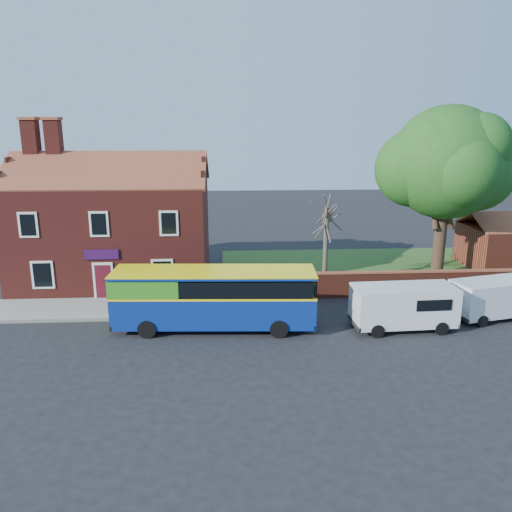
{
  "coord_description": "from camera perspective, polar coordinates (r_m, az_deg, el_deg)",
  "views": [
    {
      "loc": [
        0.36,
        -21.34,
        10.04
      ],
      "look_at": [
        1.94,
        5.0,
        3.2
      ],
      "focal_mm": 35.0,
      "sensor_mm": 36.0,
      "label": 1
    }
  ],
  "objects": [
    {
      "name": "large_tree",
      "position": [
        35.93,
        20.95,
        9.58
      ],
      "size": [
        9.42,
        7.45,
        11.49
      ],
      "color": "black",
      "rests_on": "ground"
    },
    {
      "name": "pavement",
      "position": [
        29.79,
        -17.62,
        -5.75
      ],
      "size": [
        18.0,
        3.5,
        0.12
      ],
      "primitive_type": "cube",
      "color": "gray",
      "rests_on": "ground"
    },
    {
      "name": "shop_building",
      "position": [
        34.3,
        -15.82,
        2.84
      ],
      "size": [
        12.3,
        8.13,
        10.5
      ],
      "color": "maroon",
      "rests_on": "ground"
    },
    {
      "name": "bus",
      "position": [
        25.42,
        -5.52,
        -4.55
      ],
      "size": [
        10.27,
        3.13,
        3.09
      ],
      "rotation": [
        0.0,
        0.0,
        -0.06
      ],
      "color": "navy",
      "rests_on": "ground"
    },
    {
      "name": "van_near",
      "position": [
        26.52,
        16.53,
        -5.42
      ],
      "size": [
        5.23,
        2.33,
        2.26
      ],
      "rotation": [
        0.0,
        0.0,
        0.04
      ],
      "color": "silver",
      "rests_on": "ground"
    },
    {
      "name": "bare_tree",
      "position": [
        31.71,
        7.98,
        1.43
      ],
      "size": [
        2.14,
        2.55,
        5.7
      ],
      "color": "#4C4238",
      "rests_on": "ground"
    },
    {
      "name": "grass_strip",
      "position": [
        37.94,
        16.16,
        -1.36
      ],
      "size": [
        26.0,
        12.0,
        0.04
      ],
      "primitive_type": "cube",
      "color": "#426B28",
      "rests_on": "ground"
    },
    {
      "name": "boundary_wall",
      "position": [
        32.38,
        19.73,
        -2.9
      ],
      "size": [
        22.0,
        0.38,
        1.6
      ],
      "color": "maroon",
      "rests_on": "ground"
    },
    {
      "name": "van_far",
      "position": [
        29.84,
        25.74,
        -4.23
      ],
      "size": [
        5.12,
        2.96,
        2.11
      ],
      "rotation": [
        0.0,
        0.0,
        0.23
      ],
      "color": "silver",
      "rests_on": "ground"
    },
    {
      "name": "ground",
      "position": [
        23.59,
        -4.06,
        -10.69
      ],
      "size": [
        120.0,
        120.0,
        0.0
      ],
      "primitive_type": "plane",
      "color": "black",
      "rests_on": "ground"
    },
    {
      "name": "kerb",
      "position": [
        28.21,
        -18.46,
        -6.95
      ],
      "size": [
        18.0,
        0.15,
        0.14
      ],
      "primitive_type": "cube",
      "color": "slate",
      "rests_on": "ground"
    }
  ]
}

